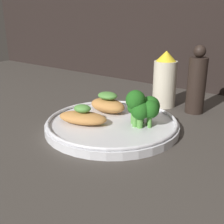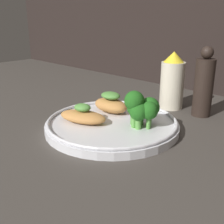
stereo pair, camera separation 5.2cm
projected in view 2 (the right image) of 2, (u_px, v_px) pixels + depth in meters
ground_plane at (112, 131)px, 53.45cm from camera, size 180.00×180.00×1.00cm
plate at (112, 124)px, 52.96cm from camera, size 25.03×25.03×2.00cm
grilled_meat_front at (83, 116)px, 52.35cm from camera, size 10.38×7.36×3.62cm
grilled_meat_middle at (111, 104)px, 57.89cm from camera, size 8.19×5.17×4.20cm
broccoli_bunch at (142, 108)px, 49.39cm from camera, size 6.17×6.12×6.75cm
sauce_bottle at (172, 82)px, 63.48cm from camera, size 5.34×5.34×12.92cm
pepper_grinder at (204, 85)px, 58.37cm from camera, size 3.95×3.95×14.65cm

